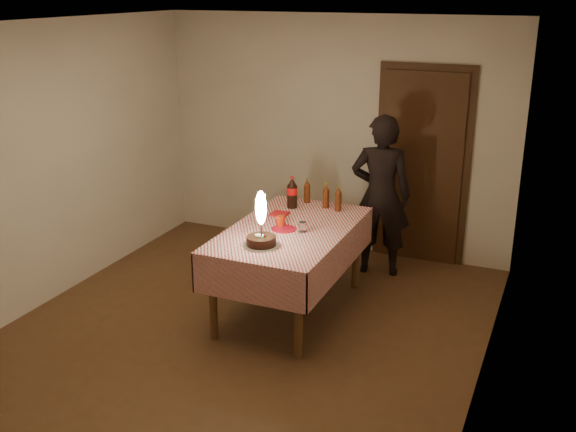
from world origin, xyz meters
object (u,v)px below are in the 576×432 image
Objects in this scene: photographer at (381,195)px; dining_table at (290,240)px; birthday_cake at (261,231)px; clear_cup at (303,227)px; red_plate at (284,229)px; amber_bottle_mid at (326,196)px; amber_bottle_left at (307,191)px; red_cup at (281,221)px; cola_bottle at (292,193)px; amber_bottle_right at (338,199)px.

dining_table is at bearing -112.23° from photographer.
clear_cup is (0.19, 0.44, -0.09)m from birthday_cake.
clear_cup is at bearing 3.07° from red_plate.
red_plate is 0.75m from amber_bottle_mid.
birthday_cake is 1.24m from amber_bottle_left.
amber_bottle_left is (-0.10, 0.81, 0.11)m from red_plate.
birthday_cake reaches higher than amber_bottle_left.
red_cup is 0.75m from amber_bottle_left.
amber_bottle_left reaches higher than red_plate.
birthday_cake is at bearing -97.06° from amber_bottle_mid.
birthday_cake is at bearing -84.78° from red_cup.
clear_cup is 0.85m from amber_bottle_left.
photographer reaches higher than dining_table.
amber_bottle_mid is (0.09, 0.68, 0.23)m from dining_table.
cola_bottle is at bearing 120.80° from clear_cup.
amber_bottle_left is 1.00× the size of amber_bottle_right.
red_cup is 0.39× the size of amber_bottle_right.
red_plate is 0.82m from amber_bottle_left.
red_plate reaches higher than dining_table.
clear_cup is 1.29m from photographer.
red_cup is 0.06× the size of photographer.
clear_cup is 0.35× the size of amber_bottle_right.
photographer reaches higher than red_plate.
birthday_cake is 5.28× the size of clear_cup.
amber_bottle_left is at bearing -145.21° from photographer.
red_plate is 0.13× the size of photographer.
cola_bottle is 0.97m from photographer.
amber_bottle_mid is (0.14, 1.16, -0.01)m from birthday_cake.
photographer is (0.55, 1.68, -0.11)m from birthday_cake.
amber_bottle_mid is (0.30, 0.13, -0.03)m from cola_bottle.
amber_bottle_mid is at bearing 82.94° from birthday_cake.
amber_bottle_mid reaches higher than red_plate.
birthday_cake is 1.86× the size of amber_bottle_left.
amber_bottle_left is 1.00× the size of amber_bottle_mid.
dining_table is 19.11× the size of clear_cup.
red_cup is 1.32m from photographer.
photographer is at bearing 74.05° from clear_cup.
photographer is at bearing 71.96° from birthday_cake.
birthday_cake is 2.16× the size of red_plate.
dining_table is 6.75× the size of amber_bottle_mid.
red_cup is (-0.05, 0.50, -0.08)m from birthday_cake.
clear_cup is at bearing -59.20° from cola_bottle.
clear_cup is (0.14, -0.04, 0.15)m from dining_table.
amber_bottle_right is 1.00× the size of amber_bottle_mid.
amber_bottle_right reaches higher than red_plate.
photographer reaches higher than cola_bottle.
clear_cup is 0.69m from amber_bottle_right.
red_cup is at bearing -86.82° from amber_bottle_left.
cola_bottle is at bearing -137.16° from photographer.
birthday_cake is 1.17m from amber_bottle_mid.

